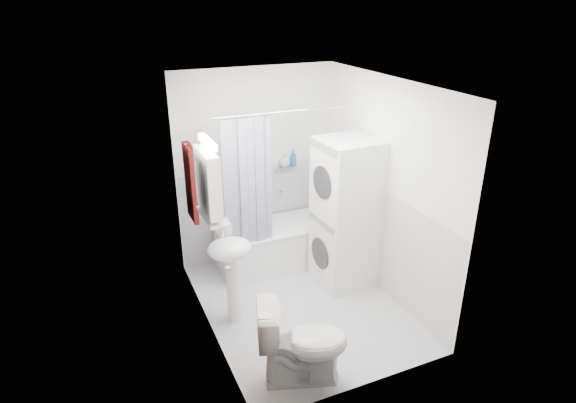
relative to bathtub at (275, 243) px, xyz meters
name	(u,v)px	position (x,y,z in m)	size (l,w,h in m)	color
floor	(300,304)	(-0.07, -0.92, -0.29)	(2.60, 2.60, 0.00)	silver
room_walls	(302,178)	(-0.07, -0.92, 1.19)	(2.60, 2.60, 2.60)	white
wainscot	(290,245)	(-0.07, -0.63, 0.31)	(1.98, 2.58, 2.58)	white
door	(228,268)	(-1.02, -1.47, 0.71)	(0.05, 2.00, 2.00)	brown
bathtub	(275,243)	(0.00, 0.00, 0.00)	(1.39, 0.66, 0.53)	white
tub_spout	(279,190)	(0.20, 0.33, 0.56)	(0.04, 0.04, 0.12)	silver
curtain_rod	(282,112)	(0.00, -0.27, 1.71)	(0.02, 0.02, 1.57)	silver
shower_curtain	(248,184)	(-0.41, -0.27, 0.96)	(0.55, 0.02, 1.45)	#141547
sink	(231,262)	(-0.83, -0.88, 0.41)	(0.44, 0.37, 1.04)	white
medicine_cabinet	(208,181)	(-0.98, -0.82, 1.27)	(0.13, 0.50, 0.71)	white
shelf	(212,216)	(-0.96, -0.82, 0.91)	(0.18, 0.54, 0.03)	silver
shower_caddy	(283,168)	(0.25, 0.32, 0.86)	(0.22, 0.06, 0.02)	silver
towel	(191,181)	(-1.01, -0.17, 1.04)	(0.07, 0.35, 0.85)	#4F1011
washer_dryer	(345,214)	(0.60, -0.66, 0.57)	(0.65, 0.64, 1.73)	white
toilet	(303,342)	(-0.52, -1.92, 0.09)	(0.44, 0.79, 0.77)	white
soap_pump	(227,230)	(-0.78, -0.67, 0.66)	(0.08, 0.17, 0.08)	gray
shelf_bottle	(217,218)	(-0.96, -0.97, 0.96)	(0.07, 0.18, 0.07)	gray
shelf_cup	(209,205)	(-0.96, -0.70, 0.97)	(0.10, 0.09, 0.10)	gray
shampoo_a	(284,162)	(0.28, 0.32, 0.93)	(0.13, 0.17, 0.13)	gray
shampoo_b	(293,163)	(0.40, 0.32, 0.91)	(0.08, 0.21, 0.08)	#2A5FA8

